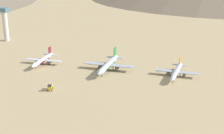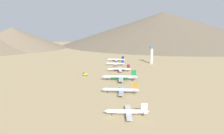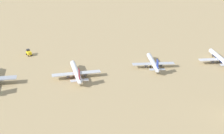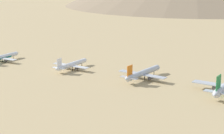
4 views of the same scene
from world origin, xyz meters
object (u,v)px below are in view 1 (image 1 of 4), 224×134
parked_jet_2 (43,60)px  service_truck (50,87)px  parked_jet_3 (108,65)px  parked_jet_4 (177,71)px  control_tower (5,23)px

parked_jet_2 → service_truck: (44.22, 26.00, -1.17)m
parked_jet_3 → parked_jet_4: (0.92, 45.95, -0.65)m
control_tower → service_truck: bearing=41.8°
parked_jet_3 → service_truck: size_ratio=7.49×
parked_jet_2 → parked_jet_4: bearing=88.9°
parked_jet_2 → service_truck: size_ratio=5.99×
parked_jet_4 → service_truck: size_ratio=6.23×
control_tower → parked_jet_2: bearing=48.6°
parked_jet_4 → service_truck: 81.28m
parked_jet_2 → parked_jet_3: 49.43m
control_tower → parked_jet_3: bearing=63.1°
parked_jet_2 → service_truck: bearing=30.5°
parked_jet_3 → parked_jet_4: bearing=88.9°
parked_jet_4 → control_tower: 171.03m
parked_jet_3 → control_tower: control_tower is taller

